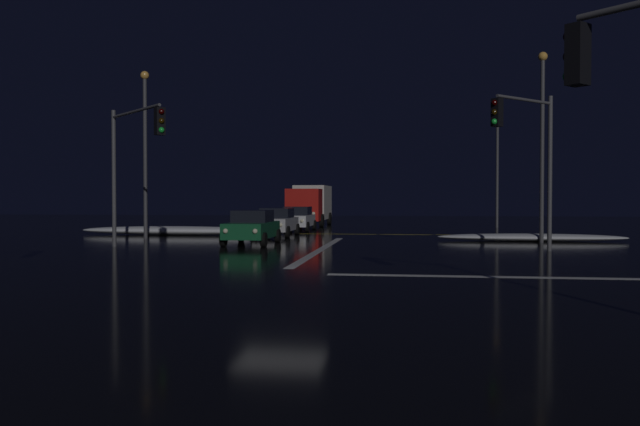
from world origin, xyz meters
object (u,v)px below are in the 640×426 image
(streetlamp_right_near, at_px, (542,133))
(streetlamp_right_far, at_px, (497,159))
(traffic_signal_ne, at_px, (528,143))
(traffic_signal_nw, at_px, (132,149))
(sedan_silver, at_px, (277,222))
(sedan_green, at_px, (252,227))
(sedan_white, at_px, (297,218))
(streetlamp_left_near, at_px, (145,142))
(box_truck, at_px, (311,203))

(streetlamp_right_near, distance_m, streetlamp_right_far, 16.00)
(streetlamp_right_far, bearing_deg, traffic_signal_ne, -94.44)
(streetlamp_right_near, bearing_deg, traffic_signal_nw, -159.18)
(streetlamp_right_near, bearing_deg, sedan_silver, 165.93)
(sedan_green, bearing_deg, traffic_signal_ne, -14.79)
(sedan_white, xyz_separation_m, streetlamp_right_far, (13.48, 6.56, 4.10))
(traffic_signal_ne, height_order, streetlamp_right_far, streetlamp_right_far)
(traffic_signal_nw, xyz_separation_m, streetlamp_right_near, (17.66, 6.71, 1.07))
(sedan_green, relative_size, sedan_silver, 1.00)
(traffic_signal_nw, bearing_deg, sedan_green, 40.57)
(streetlamp_right_near, bearing_deg, streetlamp_left_near, 180.00)
(streetlamp_right_near, height_order, streetlamp_left_near, streetlamp_right_near)
(streetlamp_right_far, bearing_deg, sedan_silver, -137.29)
(sedan_white, relative_size, box_truck, 0.52)
(sedan_silver, distance_m, streetlamp_right_near, 14.74)
(box_truck, distance_m, streetlamp_right_near, 22.40)
(traffic_signal_ne, distance_m, streetlamp_right_near, 6.54)
(sedan_white, relative_size, streetlamp_right_far, 0.51)
(sedan_green, xyz_separation_m, streetlamp_left_near, (-6.40, 3.13, 4.23))
(sedan_white, xyz_separation_m, box_truck, (-0.29, 7.87, 0.91))
(sedan_green, height_order, box_truck, box_truck)
(sedan_white, bearing_deg, streetlamp_left_near, -124.10)
(traffic_signal_ne, xyz_separation_m, streetlamp_left_near, (-18.15, 6.23, 0.77))
(sedan_white, relative_size, streetlamp_left_near, 0.50)
(streetlamp_right_near, height_order, streetlamp_right_far, streetlamp_right_near)
(streetlamp_right_near, bearing_deg, box_truck, 128.48)
(traffic_signal_ne, relative_size, streetlamp_right_far, 0.74)
(sedan_white, bearing_deg, streetlamp_right_far, 25.94)
(sedan_silver, height_order, streetlamp_right_near, streetlamp_right_near)
(streetlamp_right_near, distance_m, streetlamp_left_near, 19.87)
(streetlamp_left_near, bearing_deg, streetlamp_right_near, 0.00)
(sedan_white, distance_m, traffic_signal_nw, 17.03)
(traffic_signal_nw, height_order, traffic_signal_ne, traffic_signal_ne)
(traffic_signal_nw, bearing_deg, box_truck, 80.79)
(sedan_green, bearing_deg, streetlamp_right_near, 13.06)
(box_truck, bearing_deg, sedan_green, -89.17)
(sedan_green, xyz_separation_m, sedan_white, (-0.01, 12.57, 0.00))
(sedan_silver, bearing_deg, streetlamp_left_near, -151.31)
(sedan_silver, distance_m, traffic_signal_nw, 11.41)
(box_truck, distance_m, traffic_signal_ne, 26.56)
(sedan_white, relative_size, traffic_signal_ne, 0.70)
(box_truck, distance_m, streetlamp_left_near, 18.66)
(sedan_silver, xyz_separation_m, box_truck, (-0.13, 13.90, 0.91))
(traffic_signal_ne, relative_size, streetlamp_left_near, 0.72)
(sedan_green, height_order, streetlamp_left_near, streetlamp_left_near)
(sedan_silver, relative_size, streetlamp_right_far, 0.51)
(box_truck, height_order, streetlamp_right_far, streetlamp_right_far)
(sedan_white, height_order, streetlamp_right_far, streetlamp_right_far)
(sedan_green, distance_m, streetlamp_right_near, 14.52)
(traffic_signal_nw, height_order, streetlamp_right_near, streetlamp_right_near)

